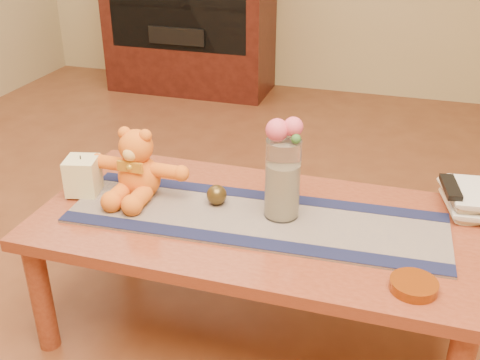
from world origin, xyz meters
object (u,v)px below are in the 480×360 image
(book_bottom, at_px, (446,205))
(amber_dish, at_px, (414,286))
(bronze_ball, at_px, (217,195))
(tv_remote, at_px, (451,187))
(pillar_candle, at_px, (83,176))
(glass_vase, at_px, (283,179))
(teddy_bear, at_px, (138,163))

(book_bottom, relative_size, amber_dish, 1.77)
(bronze_ball, height_order, book_bottom, bronze_ball)
(book_bottom, relative_size, tv_remote, 1.39)
(pillar_candle, distance_m, tv_remote, 1.22)
(pillar_candle, xyz_separation_m, tv_remote, (1.19, 0.25, 0.01))
(pillar_candle, distance_m, book_bottom, 1.22)
(pillar_candle, bearing_deg, amber_dish, -11.10)
(glass_vase, distance_m, amber_dish, 0.51)
(pillar_candle, height_order, amber_dish, pillar_candle)
(bronze_ball, height_order, amber_dish, bronze_ball)
(glass_vase, height_order, amber_dish, glass_vase)
(pillar_candle, xyz_separation_m, bronze_ball, (0.46, 0.05, -0.03))
(book_bottom, height_order, amber_dish, amber_dish)
(pillar_candle, relative_size, glass_vase, 0.48)
(book_bottom, bearing_deg, amber_dish, -113.10)
(amber_dish, bearing_deg, teddy_bear, 163.90)
(glass_vase, distance_m, tv_remote, 0.55)
(teddy_bear, bearing_deg, amber_dish, -15.24)
(teddy_bear, xyz_separation_m, pillar_candle, (-0.19, -0.05, -0.05))
(bronze_ball, bearing_deg, book_bottom, 15.78)
(teddy_bear, relative_size, tv_remote, 2.10)
(tv_remote, height_order, amber_dish, tv_remote)
(teddy_bear, distance_m, book_bottom, 1.03)
(teddy_bear, distance_m, tv_remote, 1.03)
(teddy_bear, bearing_deg, tv_remote, 12.30)
(teddy_bear, xyz_separation_m, glass_vase, (0.50, -0.00, 0.02))
(tv_remote, bearing_deg, book_bottom, 90.00)
(teddy_bear, relative_size, pillar_candle, 2.68)
(tv_remote, bearing_deg, amber_dish, -110.51)
(book_bottom, bearing_deg, pillar_candle, 179.78)
(bronze_ball, xyz_separation_m, tv_remote, (0.73, 0.20, 0.04))
(glass_vase, xyz_separation_m, book_bottom, (0.51, 0.22, -0.13))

